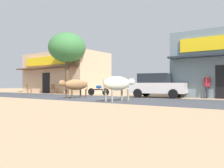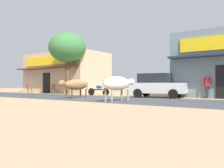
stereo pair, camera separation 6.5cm
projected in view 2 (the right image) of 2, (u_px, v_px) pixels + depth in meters
name	position (u px, v px, depth m)	size (l,w,h in m)	color
ground	(84.00, 98.00, 15.34)	(80.00, 80.00, 0.00)	tan
asphalt_road	(84.00, 98.00, 15.34)	(72.00, 5.29, 0.00)	#41444A
storefront_left_cafe	(66.00, 73.00, 25.75)	(8.94, 5.97, 4.29)	#D3AC88
roadside_tree	(67.00, 48.00, 20.72)	(3.37, 3.37, 5.58)	brown
parked_hatchback_car	(157.00, 85.00, 15.71)	(3.84, 2.29, 1.64)	silver
parked_motorcycle	(99.00, 90.00, 18.32)	(1.97, 0.29, 1.04)	black
cow_near_brown	(76.00, 85.00, 15.15)	(0.75, 2.74, 1.23)	olive
cow_far_dark	(118.00, 84.00, 12.14)	(0.85, 2.63, 1.33)	beige
pedestrian_by_shop	(207.00, 85.00, 14.68)	(0.42, 0.61, 1.50)	#262633
cafe_chair_near_tree	(54.00, 88.00, 22.30)	(0.51, 0.51, 0.92)	brown
cafe_chair_by_doorway	(29.00, 88.00, 23.39)	(0.58, 0.58, 0.92)	brown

